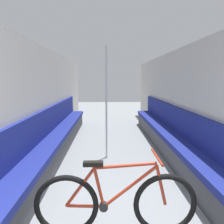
{
  "coord_description": "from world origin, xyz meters",
  "views": [
    {
      "loc": [
        -0.15,
        -0.59,
        1.6
      ],
      "look_at": [
        -0.08,
        2.27,
        1.18
      ],
      "focal_mm": 35.0,
      "sensor_mm": 36.0,
      "label": 1
    }
  ],
  "objects": [
    {
      "name": "bench_seat_row_left",
      "position": [
        -1.23,
        4.03,
        0.33
      ],
      "size": [
        0.43,
        6.31,
        1.02
      ],
      "color": "#3D3D42",
      "rests_on": "ground"
    },
    {
      "name": "grab_pole_near",
      "position": [
        -0.15,
        3.75,
        1.1
      ],
      "size": [
        0.08,
        0.08,
        2.25
      ],
      "color": "gray",
      "rests_on": "ground"
    },
    {
      "name": "wall_left",
      "position": [
        -1.47,
        3.83,
        1.13
      ],
      "size": [
        0.1,
        10.87,
        2.27
      ],
      "primitive_type": "cube",
      "color": "beige",
      "rests_on": "ground"
    },
    {
      "name": "bicycle",
      "position": [
        -0.06,
        1.48,
        0.35
      ],
      "size": [
        1.68,
        0.46,
        0.85
      ],
      "rotation": [
        0.0,
        0.0,
        0.29
      ],
      "color": "black",
      "rests_on": "ground"
    },
    {
      "name": "bench_seat_row_right",
      "position": [
        1.23,
        4.03,
        0.33
      ],
      "size": [
        0.43,
        6.31,
        1.02
      ],
      "color": "#3D3D42",
      "rests_on": "ground"
    },
    {
      "name": "wall_right",
      "position": [
        1.47,
        3.83,
        1.13
      ],
      "size": [
        0.1,
        10.87,
        2.27
      ],
      "primitive_type": "cube",
      "color": "beige",
      "rests_on": "ground"
    }
  ]
}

